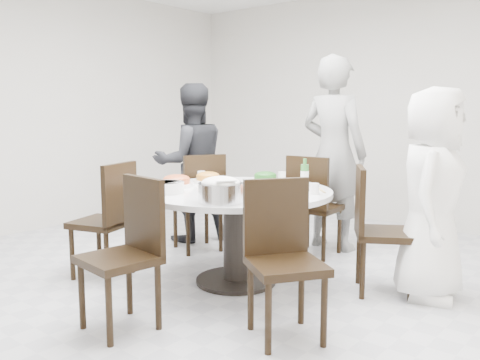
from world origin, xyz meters
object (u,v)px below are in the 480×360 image
Objects in this scene: diner_left at (191,163)px; rice_bowl at (221,193)px; soup_bowl at (166,187)px; chair_s at (119,256)px; diner_middle at (333,154)px; chair_nw at (197,202)px; dining_table at (236,236)px; chair_n at (316,205)px; chair_sw at (102,220)px; diner_right at (432,194)px; chair_se at (286,262)px; chair_ne at (385,231)px; beverage_bottle at (305,172)px.

rice_bowl is at bearing 78.73° from diner_left.
rice_bowl is at bearing -3.20° from soup_bowl.
rice_bowl is at bearing 73.98° from chair_s.
chair_s is 0.50× the size of diner_middle.
chair_nw is 1.41m from diner_middle.
dining_table is 0.92× the size of diner_left.
chair_n is 2.21m from chair_s.
diner_left is at bearing 128.18° from soup_bowl.
chair_nw is at bearing 140.69° from rice_bowl.
chair_n is 1.00× the size of chair_s.
diner_left is at bearing 175.12° from chair_sw.
dining_table is at bearing 88.35° from diner_middle.
diner_right is 4.98× the size of rice_bowl.
soup_bowl is at bearing -123.89° from dining_table.
chair_se is 0.58× the size of diner_left.
rice_bowl reaches higher than dining_table.
diner_middle reaches higher than rice_bowl.
dining_table is at bearing 105.86° from diner_right.
diner_right is 1.53m from rice_bowl.
dining_table is 1.58× the size of chair_s.
chair_s is 0.81m from soup_bowl.
diner_left is at bearing 54.03° from chair_ne.
diner_left reaches higher than chair_sw.
chair_n is 1.00× the size of chair_sw.
chair_s is at bearing 83.52° from chair_n.
soup_bowl is 1.14m from beverage_bottle.
diner_right is 2.51m from diner_left.
diner_middle reaches higher than chair_s.
chair_nw is at bearing 81.00° from diner_left.
chair_se is 2.49m from diner_left.
dining_table is 1.50m from diner_right.
chair_n is (0.07, 1.08, 0.10)m from dining_table.
chair_ne reaches higher than rice_bowl.
diner_right reaches higher than dining_table.
chair_nw is 1.27m from beverage_bottle.
chair_ne is 1.00× the size of chair_sw.
diner_right reaches higher than chair_se.
chair_ne is 3.55× the size of soup_bowl.
chair_n is 0.58× the size of diner_left.
beverage_bottle reaches higher than soup_bowl.
dining_table is 1.58× the size of chair_sw.
chair_nw is (-1.90, -0.06, 0.00)m from chair_ne.
diner_left is 1.49m from soup_bowl.
dining_table is 0.80× the size of diner_middle.
chair_se reaches higher than rice_bowl.
soup_bowl is at bearing 118.73° from chair_se.
chair_ne is 1.35m from diner_middle.
chair_se is at bearing 113.45° from diner_middle.
chair_n is at bearing 76.33° from soup_bowl.
chair_s and chair_se have the same top height.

